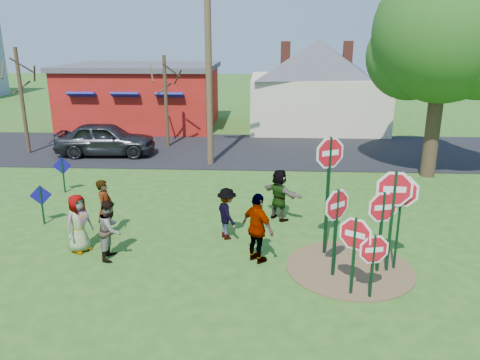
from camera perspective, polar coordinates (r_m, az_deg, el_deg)
The scene contains 25 objects.
ground at distance 13.26m, azimuth -7.30°, elevation -8.14°, with size 120.00×120.00×0.00m, color #275D1A.
road at distance 24.05m, azimuth -2.58°, elevation 3.71°, with size 120.00×7.50×0.04m, color black.
dirt_patch at distance 12.36m, azimuth 13.19°, elevation -10.38°, with size 3.20×3.20×0.03m, color brown.
red_building at distance 30.98m, azimuth -11.81°, elevation 10.09°, with size 9.40×7.69×3.90m.
cream_house at distance 30.07m, azimuth 9.28°, elevation 11.85°, with size 9.40×9.40×6.50m.
stop_sign_a at distance 10.66m, azimuth 13.83°, elevation -7.12°, with size 0.89×0.56×2.00m.
stop_sign_b at distance 12.13m, azimuth 10.82°, elevation 1.71°, with size 1.00×0.53×3.37m.
stop_sign_c at distance 11.95m, azimuth 19.02°, elevation -2.42°, with size 1.00×0.43×2.62m.
stop_sign_d at distance 11.74m, azimuth 16.98°, elevation -3.85°, with size 1.01×0.29×2.25m.
stop_sign_e at distance 10.74m, azimuth 15.96°, elevation -8.64°, with size 0.91×0.20×1.65m.
stop_sign_f at distance 11.72m, azimuth 18.23°, elevation -2.00°, with size 1.19×0.09×2.76m.
stop_sign_g at distance 11.25m, azimuth 11.68°, elevation -4.01°, with size 0.83×0.67×2.38m.
blue_diamond_c at distance 15.65m, azimuth -23.05°, elevation -2.28°, with size 0.63×0.20×1.28m.
blue_diamond_d at distance 18.51m, azimuth -20.79°, elevation 1.08°, with size 0.65×0.19×1.37m.
person_a at distance 13.36m, azimuth -19.08°, elevation -5.01°, with size 0.79×0.51×1.62m, color navy.
person_b at distance 14.08m, azimuth -16.09°, elevation -3.35°, with size 0.63×0.41×1.72m, color #1F6A55.
person_c at distance 12.73m, azimuth -15.51°, elevation -5.83°, with size 0.78×0.61×1.60m, color brown.
person_d at distance 13.44m, azimuth -1.61°, elevation -4.12°, with size 0.98×0.56×1.52m, color #2E2F33.
person_e at distance 12.02m, azimuth 2.16°, elevation -5.90°, with size 1.09×0.46×1.86m, color #4E2B53.
person_f at distance 14.82m, azimuth 4.81°, elevation -1.80°, with size 1.54×0.49×1.66m, color #1C4B29.
suv at distance 23.62m, azimuth -16.06°, elevation 4.84°, with size 1.89×4.70×1.60m, color #302F35.
utility_pole at distance 20.64m, azimuth -3.86°, elevation 14.79°, with size 2.19×0.58×9.07m.
leafy_tree at distance 20.41m, azimuth 23.96°, elevation 15.35°, with size 5.98×5.46×8.50m.
bare_tree_west at distance 25.05m, azimuth -25.22°, elevation 10.30°, with size 1.80×1.80×5.12m.
bare_tree_east at distance 24.51m, azimuth -9.09°, elevation 10.93°, with size 1.80×1.80×4.69m.
Camera 1 is at (2.27, -11.77, 5.66)m, focal length 35.00 mm.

